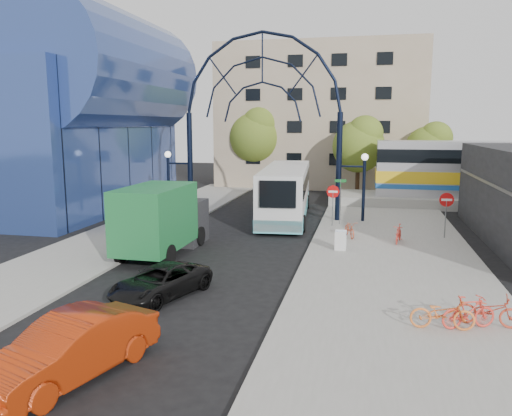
% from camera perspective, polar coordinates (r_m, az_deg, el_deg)
% --- Properties ---
extents(ground, '(120.00, 120.00, 0.00)m').
position_cam_1_polar(ground, '(20.31, -7.49, -8.41)').
color(ground, black).
rests_on(ground, ground).
extents(sidewalk_east, '(8.00, 56.00, 0.12)m').
position_cam_1_polar(sidewalk_east, '(23.02, 15.35, -6.36)').
color(sidewalk_east, gray).
rests_on(sidewalk_east, ground).
extents(plaza_west, '(5.00, 50.00, 0.12)m').
position_cam_1_polar(plaza_west, '(28.19, -15.82, -3.47)').
color(plaza_west, gray).
rests_on(plaza_west, ground).
extents(gateway_arch, '(13.64, 0.44, 12.10)m').
position_cam_1_polar(gateway_arch, '(32.91, 0.72, 13.59)').
color(gateway_arch, black).
rests_on(gateway_arch, ground).
extents(stop_sign, '(0.80, 0.07, 2.50)m').
position_cam_1_polar(stop_sign, '(30.49, 8.79, 1.44)').
color(stop_sign, slate).
rests_on(stop_sign, sidewalk_east).
extents(do_not_enter_sign, '(0.76, 0.07, 2.48)m').
position_cam_1_polar(do_not_enter_sign, '(28.78, 20.93, 0.40)').
color(do_not_enter_sign, slate).
rests_on(do_not_enter_sign, sidewalk_east).
extents(street_name_sign, '(0.70, 0.70, 2.80)m').
position_cam_1_polar(street_name_sign, '(31.05, 9.60, 1.82)').
color(street_name_sign, slate).
rests_on(street_name_sign, sidewalk_east).
extents(sandwich_board, '(0.55, 0.61, 0.99)m').
position_cam_1_polar(sandwich_board, '(24.76, 9.64, -3.41)').
color(sandwich_board, white).
rests_on(sandwich_board, sidewalk_east).
extents(transit_hall, '(16.50, 18.00, 14.50)m').
position_cam_1_polar(transit_hall, '(39.77, -21.42, 9.57)').
color(transit_hall, navy).
rests_on(transit_hall, ground).
extents(apartment_block, '(20.00, 12.10, 14.00)m').
position_cam_1_polar(apartment_block, '(53.32, 7.53, 10.29)').
color(apartment_block, tan).
rests_on(apartment_block, ground).
extents(tree_north_a, '(4.48, 4.48, 7.00)m').
position_cam_1_polar(tree_north_a, '(44.10, 11.81, 7.23)').
color(tree_north_a, '#382314').
rests_on(tree_north_a, ground).
extents(tree_north_b, '(5.12, 5.12, 8.00)m').
position_cam_1_polar(tree_north_b, '(49.22, 0.06, 8.42)').
color(tree_north_b, '#382314').
rests_on(tree_north_b, ground).
extents(tree_north_c, '(4.16, 4.16, 6.50)m').
position_cam_1_polar(tree_north_c, '(46.43, 19.30, 6.60)').
color(tree_north_c, '#382314').
rests_on(tree_north_c, ground).
extents(city_bus, '(3.81, 12.64, 3.42)m').
position_cam_1_polar(city_bus, '(33.55, 3.43, 1.91)').
color(city_bus, silver).
rests_on(city_bus, ground).
extents(green_truck, '(2.70, 6.76, 3.39)m').
position_cam_1_polar(green_truck, '(24.61, -10.56, -1.25)').
color(green_truck, black).
rests_on(green_truck, ground).
extents(black_suv, '(3.21, 4.56, 1.16)m').
position_cam_1_polar(black_suv, '(18.66, -10.84, -8.27)').
color(black_suv, black).
rests_on(black_suv, ground).
extents(red_sedan, '(3.03, 5.03, 1.57)m').
position_cam_1_polar(red_sedan, '(13.56, -20.45, -14.78)').
color(red_sedan, '#9C2709').
rests_on(red_sedan, ground).
extents(bike_near_a, '(1.07, 1.78, 0.88)m').
position_cam_1_polar(bike_near_a, '(27.85, 10.66, -2.38)').
color(bike_near_a, '#CB4928').
rests_on(bike_near_a, sidewalk_east).
extents(bike_near_b, '(0.77, 1.67, 0.97)m').
position_cam_1_polar(bike_near_b, '(27.06, 15.98, -2.84)').
color(bike_near_b, red).
rests_on(bike_near_b, sidewalk_east).
extents(bike_far_a, '(1.96, 0.89, 1.00)m').
position_cam_1_polar(bike_far_a, '(17.12, 25.01, -10.53)').
color(bike_far_a, '#D6452A').
rests_on(bike_far_a, sidewalk_east).
extents(bike_far_b, '(1.79, 1.08, 1.04)m').
position_cam_1_polar(bike_far_b, '(16.64, 23.13, -10.89)').
color(bike_far_b, '#E83C2E').
rests_on(bike_far_b, sidewalk_east).
extents(bike_far_c, '(1.93, 0.76, 1.00)m').
position_cam_1_polar(bike_far_c, '(16.32, 20.53, -11.21)').
color(bike_far_c, orange).
rests_on(bike_far_c, sidewalk_east).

